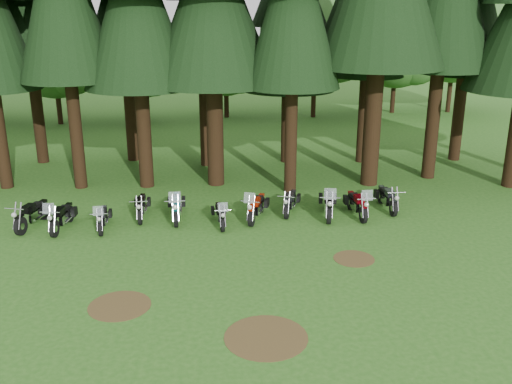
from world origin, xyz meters
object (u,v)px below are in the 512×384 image
Objects in this scene: motorcycle_1 at (62,218)px; motorcycle_10 at (387,199)px; motorcycle_2 at (103,219)px; motorcycle_7 at (290,203)px; motorcycle_8 at (328,204)px; motorcycle_6 at (256,208)px; motorcycle_0 at (32,215)px; motorcycle_5 at (220,215)px; motorcycle_4 at (176,207)px; motorcycle_9 at (357,205)px; motorcycle_3 at (141,207)px.

motorcycle_1 reaches higher than motorcycle_10.
motorcycle_1 is 1.56m from motorcycle_2.
motorcycle_2 is at bearing -152.47° from motorcycle_7.
motorcycle_7 is 4.11m from motorcycle_10.
motorcycle_6 is at bearing -168.79° from motorcycle_8.
motorcycle_0 is at bearing -160.49° from motorcycle_6.
motorcycle_5 is at bearing -139.57° from motorcycle_7.
motorcycle_9 is (7.29, -0.31, -0.02)m from motorcycle_4.
motorcycle_3 is 4.64m from motorcycle_6.
motorcycle_6 reaches higher than motorcycle_10.
motorcycle_1 is at bearing -176.37° from motorcycle_10.
motorcycle_7 is (7.42, 1.14, 0.02)m from motorcycle_2.
motorcycle_4 is 1.19× the size of motorcycle_7.
motorcycle_9 is at bearing -156.38° from motorcycle_10.
motorcycle_3 is at bearing 26.84° from motorcycle_1.
motorcycle_5 reaches higher than motorcycle_3.
motorcycle_0 is 11.62m from motorcycle_8.
motorcycle_4 is at bearing -13.98° from motorcycle_3.
motorcycle_8 reaches higher than motorcycle_2.
motorcycle_4 is (2.77, 0.78, 0.09)m from motorcycle_2.
motorcycle_6 reaches higher than motorcycle_0.
motorcycle_0 reaches higher than motorcycle_3.
motorcycle_8 reaches higher than motorcycle_1.
motorcycle_2 is 8.91m from motorcycle_8.
motorcycle_9 is at bearing 4.59° from motorcycle_7.
motorcycle_2 is 7.50m from motorcycle_7.
motorcycle_2 reaches higher than motorcycle_3.
motorcycle_8 is at bearing 16.35° from motorcycle_0.
motorcycle_10 is (7.03, 1.16, 0.05)m from motorcycle_5.
motorcycle_6 is at bearing 14.85° from motorcycle_5.
motorcycle_2 is 0.81× the size of motorcycle_8.
motorcycle_4 is 8.76m from motorcycle_10.
motorcycle_6 is at bearing -5.86° from motorcycle_4.
motorcycle_1 is 1.14× the size of motorcycle_5.
motorcycle_3 is 1.08× the size of motorcycle_5.
motorcycle_8 is 1.07× the size of motorcycle_9.
motorcycle_4 is 4.66m from motorcycle_7.
motorcycle_4 is 3.20m from motorcycle_6.
motorcycle_0 is 10.17m from motorcycle_7.
motorcycle_8 is at bearing -2.94° from motorcycle_4.
motorcycle_10 is at bearing 18.76° from motorcycle_7.
motorcycle_7 is 1.58m from motorcycle_8.
motorcycle_0 reaches higher than motorcycle_10.
motorcycle_1 is 9.02m from motorcycle_7.
motorcycle_4 is 1.07× the size of motorcycle_10.
motorcycle_7 is (2.93, 1.16, 0.02)m from motorcycle_5.
motorcycle_1 is 10.45m from motorcycle_8.
motorcycle_8 is at bearing 171.41° from motorcycle_9.
motorcycle_3 is 6.05m from motorcycle_7.
motorcycle_10 is (1.46, 0.67, -0.02)m from motorcycle_9.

